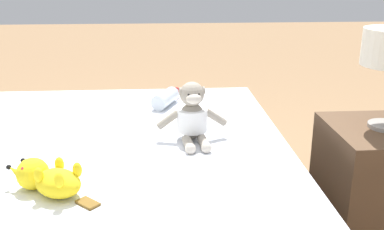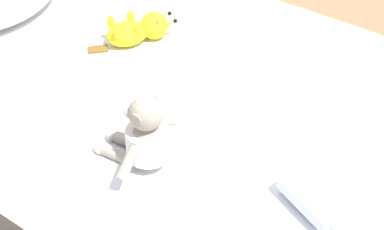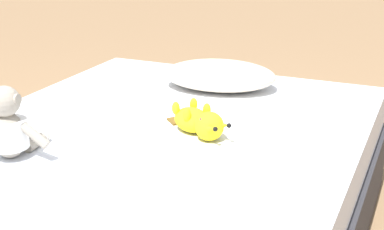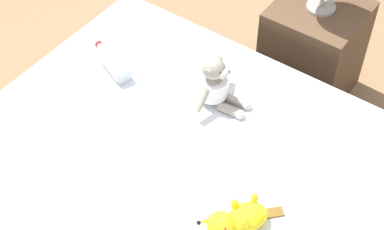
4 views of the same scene
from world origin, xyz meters
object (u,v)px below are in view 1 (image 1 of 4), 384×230
(plush_monkey, at_px, (192,117))
(glass_bottle, at_px, (166,98))
(plush_yellow_creature, at_px, (47,178))
(nightstand, at_px, (377,190))
(bed, at_px, (108,226))

(plush_monkey, height_order, glass_bottle, plush_monkey)
(plush_yellow_creature, bearing_deg, plush_monkey, -139.15)
(glass_bottle, distance_m, nightstand, 1.04)
(bed, height_order, plush_yellow_creature, plush_yellow_creature)
(plush_monkey, xyz_separation_m, nightstand, (-0.74, 0.10, -0.29))
(plush_monkey, bearing_deg, bed, 36.14)
(bed, xyz_separation_m, plush_monkey, (-0.32, -0.23, 0.33))
(plush_yellow_creature, bearing_deg, bed, -130.86)
(bed, bearing_deg, nightstand, -173.03)
(bed, relative_size, glass_bottle, 8.17)
(plush_yellow_creature, distance_m, glass_bottle, 0.95)
(plush_yellow_creature, relative_size, nightstand, 0.57)
(plush_monkey, height_order, plush_yellow_creature, plush_monkey)
(nightstand, bearing_deg, glass_bottle, -34.33)
(bed, distance_m, glass_bottle, 0.78)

